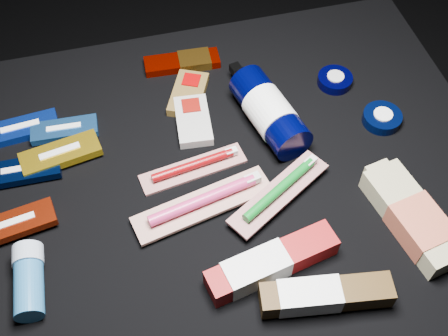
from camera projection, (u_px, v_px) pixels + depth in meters
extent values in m
plane|color=black|center=(219.00, 281.00, 1.28)|extent=(3.00, 3.00, 0.00)
cube|color=black|center=(218.00, 238.00, 1.11)|extent=(0.98, 0.78, 0.40)
cube|color=#0C2B9F|center=(21.00, 129.00, 1.01)|extent=(0.14, 0.06, 0.02)
cube|color=white|center=(21.00, 129.00, 1.01)|extent=(0.07, 0.02, 0.02)
cube|color=#225BA2|center=(65.00, 130.00, 1.01)|extent=(0.12, 0.05, 0.01)
cube|color=silver|center=(64.00, 129.00, 1.01)|extent=(0.06, 0.01, 0.02)
cube|color=black|center=(22.00, 171.00, 0.95)|extent=(0.13, 0.05, 0.01)
cube|color=beige|center=(22.00, 171.00, 0.95)|extent=(0.07, 0.01, 0.02)
cube|color=#BE9614|center=(61.00, 154.00, 0.97)|extent=(0.14, 0.07, 0.02)
cube|color=silver|center=(61.00, 154.00, 0.97)|extent=(0.07, 0.02, 0.02)
cube|color=maroon|center=(15.00, 224.00, 0.88)|extent=(0.13, 0.07, 0.01)
cube|color=silver|center=(15.00, 224.00, 0.88)|extent=(0.07, 0.02, 0.02)
cube|color=brown|center=(188.00, 94.00, 1.06)|extent=(0.10, 0.12, 0.02)
cube|color=#810203|center=(192.00, 83.00, 1.07)|extent=(0.04, 0.04, 0.02)
cube|color=#B1B0A9|center=(193.00, 121.00, 1.02)|extent=(0.07, 0.12, 0.02)
cube|color=#6E0D08|center=(191.00, 108.00, 1.04)|extent=(0.04, 0.04, 0.02)
cube|color=#750900|center=(182.00, 62.00, 1.11)|extent=(0.15, 0.05, 0.02)
cube|color=#8A5B19|center=(194.00, 60.00, 1.11)|extent=(0.07, 0.05, 0.02)
cylinder|color=black|center=(270.00, 112.00, 1.00)|extent=(0.11, 0.19, 0.07)
cylinder|color=white|center=(270.00, 114.00, 0.99)|extent=(0.09, 0.09, 0.07)
cylinder|color=black|center=(243.00, 76.00, 1.05)|extent=(0.03, 0.03, 0.03)
cube|color=black|center=(237.00, 71.00, 1.07)|extent=(0.03, 0.03, 0.02)
cylinder|color=black|center=(335.00, 80.00, 1.08)|extent=(0.07, 0.07, 0.02)
cylinder|color=#B8B8B4|center=(335.00, 80.00, 1.08)|extent=(0.03, 0.03, 0.02)
cylinder|color=black|center=(382.00, 118.00, 1.02)|extent=(0.07, 0.07, 0.02)
cylinder|color=white|center=(382.00, 118.00, 1.02)|extent=(0.03, 0.03, 0.02)
cube|color=tan|center=(412.00, 217.00, 0.89)|extent=(0.10, 0.20, 0.04)
cube|color=#B8573E|center=(420.00, 227.00, 0.88)|extent=(0.09, 0.10, 0.04)
cube|color=tan|center=(377.00, 172.00, 0.94)|extent=(0.05, 0.03, 0.03)
cylinder|color=#215A8A|center=(29.00, 290.00, 0.81)|extent=(0.05, 0.09, 0.04)
cylinder|color=#94A0B3|center=(28.00, 256.00, 0.84)|extent=(0.05, 0.03, 0.05)
cube|color=#B7B0AC|center=(193.00, 169.00, 0.96)|extent=(0.19, 0.07, 0.01)
cylinder|color=#6F0609|center=(193.00, 165.00, 0.96)|extent=(0.15, 0.04, 0.01)
cube|color=silver|center=(231.00, 152.00, 0.97)|extent=(0.02, 0.02, 0.01)
cube|color=silver|center=(203.00, 204.00, 0.91)|extent=(0.24, 0.10, 0.01)
cylinder|color=#BA2962|center=(203.00, 200.00, 0.90)|extent=(0.19, 0.06, 0.02)
cube|color=#BCBBB7|center=(252.00, 179.00, 0.92)|extent=(0.03, 0.02, 0.01)
cube|color=#BBB1AD|center=(279.00, 193.00, 0.92)|extent=(0.20, 0.14, 0.01)
cylinder|color=#08651A|center=(279.00, 189.00, 0.91)|extent=(0.14, 0.09, 0.02)
cube|color=beige|center=(310.00, 162.00, 0.94)|extent=(0.03, 0.02, 0.01)
cube|color=maroon|center=(272.00, 263.00, 0.84)|extent=(0.21, 0.09, 0.04)
cube|color=silver|center=(256.00, 269.00, 0.83)|extent=(0.11, 0.07, 0.04)
cube|color=#3B270E|center=(326.00, 295.00, 0.81)|extent=(0.20, 0.07, 0.03)
cube|color=silver|center=(309.00, 296.00, 0.81)|extent=(0.10, 0.06, 0.04)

